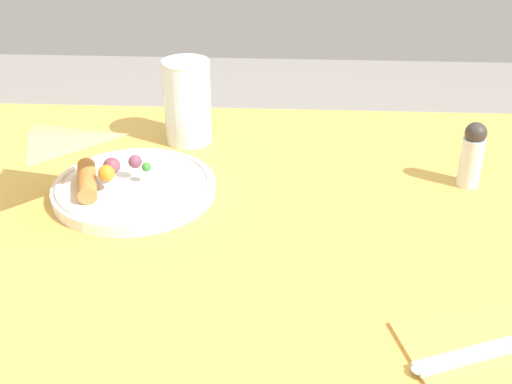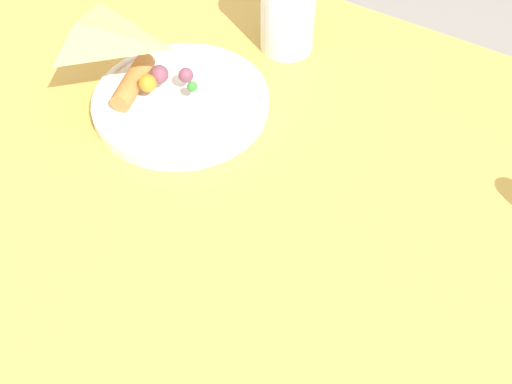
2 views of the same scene
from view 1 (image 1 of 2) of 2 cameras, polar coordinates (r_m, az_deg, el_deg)
dining_table at (r=0.83m, az=-7.20°, el=-10.05°), size 1.08×0.82×0.72m
plate_pizza at (r=0.86m, az=-10.95°, el=0.66°), size 0.21×0.21×0.05m
milk_glass at (r=0.98m, az=-6.10°, el=7.65°), size 0.07×0.07×0.13m
pepper_shaker at (r=0.90m, az=18.65°, el=3.19°), size 0.03×0.03×0.09m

